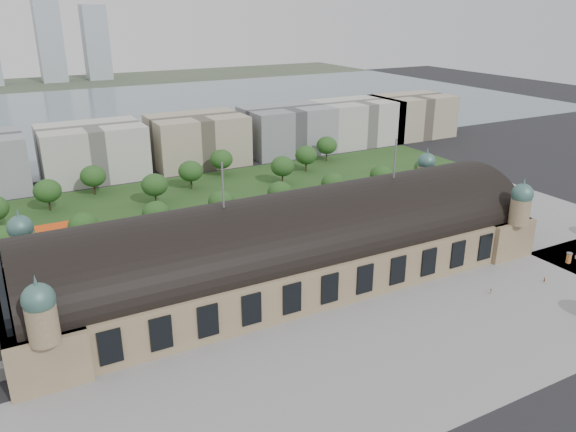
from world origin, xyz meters
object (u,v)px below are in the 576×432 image
traffic_car_4 (234,234)px  parked_car_5 (165,266)px  traffic_car_3 (186,236)px  bus_west (258,240)px  pedestrian_1 (544,280)px  parked_car_1 (39,299)px  parked_car_6 (202,257)px  traffic_car_2 (12,281)px  traffic_car_5 (338,210)px  bus_mid (281,236)px  advertising_column (569,258)px  traffic_car_6 (415,208)px  petrol_station (61,229)px  parked_car_3 (110,283)px  pedestrian_0 (491,291)px  bus_east (337,221)px  pedestrian_5 (576,256)px  parked_car_2 (37,293)px  parked_car_4 (125,273)px

traffic_car_4 → parked_car_5: (-28.22, -13.84, 0.03)m
traffic_car_3 → bus_west: 25.61m
pedestrian_1 → parked_car_1: bearing=81.9°
parked_car_6 → bus_west: (20.19, 2.00, 0.87)m
traffic_car_2 → traffic_car_5: (113.89, 4.44, 0.06)m
traffic_car_2 → pedestrian_1: pedestrian_1 is taller
parked_car_1 → bus_mid: 76.61m
traffic_car_3 → parked_car_1: 53.84m
parked_car_6 → advertising_column: 112.84m
parked_car_1 → pedestrian_1: bearing=36.3°
traffic_car_6 → petrol_station: bearing=-112.0°
parked_car_3 → bus_mid: (57.61, 6.00, 0.75)m
bus_west → pedestrian_1: 87.34m
parked_car_3 → bus_west: bearing=76.4°
bus_mid → pedestrian_0: 69.22m
petrol_station → traffic_car_6: petrol_station is taller
parked_car_1 → bus_east: bus_east is taller
parked_car_5 → petrol_station: bearing=177.3°
pedestrian_0 → pedestrian_5: size_ratio=0.90×
traffic_car_3 → parked_car_1: traffic_car_3 is taller
parked_car_6 → pedestrian_1: (80.62, -61.05, -0.01)m
bus_west → bus_east: bus_west is taller
petrol_station → parked_car_3: 44.87m
traffic_car_2 → bus_east: (106.05, -6.36, 0.87)m
traffic_car_6 → parked_car_3: bearing=-91.9°
traffic_car_6 → parked_car_1: traffic_car_6 is taller
pedestrian_1 → traffic_car_3: bearing=60.7°
traffic_car_2 → traffic_car_3: traffic_car_3 is taller
traffic_car_3 → parked_car_2: size_ratio=0.91×
parked_car_6 → pedestrian_5: bearing=33.1°
parked_car_6 → pedestrian_5: 116.52m
traffic_car_3 → traffic_car_4: size_ratio=1.19×
traffic_car_5 → parked_car_2: size_ratio=0.81×
parked_car_5 → bus_mid: size_ratio=0.47×
parked_car_5 → parked_car_6: size_ratio=0.97×
traffic_car_6 → traffic_car_2: bearing=-98.7°
bus_west → bus_mid: size_ratio=1.07×
advertising_column → traffic_car_4: bearing=139.8°
bus_east → advertising_column: advertising_column is taller
traffic_car_2 → parked_car_5: (41.19, -11.86, 0.07)m
petrol_station → parked_car_4: size_ratio=2.81×
petrol_station → traffic_car_5: 99.77m
parked_car_1 → petrol_station: bearing=135.3°
traffic_car_2 → bus_east: 106.25m
parked_car_5 → bus_west: (32.14, 2.69, 0.93)m
traffic_car_4 → bus_west: bearing=21.8°
traffic_car_4 → traffic_car_5: bearing=95.6°
parked_car_3 → traffic_car_3: bearing=106.9°
petrol_station → traffic_car_2: bearing=-120.6°
parked_car_1 → advertising_column: 154.72m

